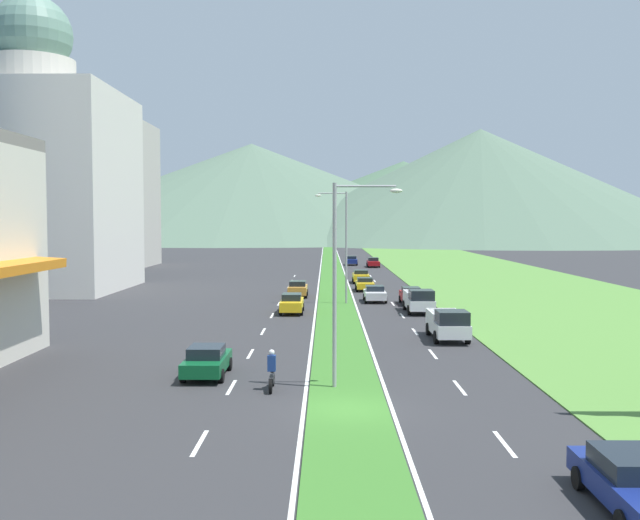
% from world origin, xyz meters
% --- Properties ---
extents(ground_plane, '(600.00, 600.00, 0.00)m').
position_xyz_m(ground_plane, '(0.00, 0.00, 0.00)').
color(ground_plane, '#2D2D30').
extents(grass_median, '(3.20, 240.00, 0.06)m').
position_xyz_m(grass_median, '(0.00, 60.00, 0.03)').
color(grass_median, '#387028').
rests_on(grass_median, ground_plane).
extents(grass_verge_right, '(24.00, 240.00, 0.06)m').
position_xyz_m(grass_verge_right, '(20.60, 60.00, 0.03)').
color(grass_verge_right, '#518438').
rests_on(grass_verge_right, ground_plane).
extents(lane_dash_left_2, '(0.16, 2.80, 0.01)m').
position_xyz_m(lane_dash_left_2, '(-5.10, -4.16, 0.01)').
color(lane_dash_left_2, silver).
rests_on(lane_dash_left_2, ground_plane).
extents(lane_dash_left_3, '(0.16, 2.80, 0.01)m').
position_xyz_m(lane_dash_left_3, '(-5.10, 3.76, 0.01)').
color(lane_dash_left_3, silver).
rests_on(lane_dash_left_3, ground_plane).
extents(lane_dash_left_4, '(0.16, 2.80, 0.01)m').
position_xyz_m(lane_dash_left_4, '(-5.10, 11.68, 0.01)').
color(lane_dash_left_4, silver).
rests_on(lane_dash_left_4, ground_plane).
extents(lane_dash_left_5, '(0.16, 2.80, 0.01)m').
position_xyz_m(lane_dash_left_5, '(-5.10, 19.60, 0.01)').
color(lane_dash_left_5, silver).
rests_on(lane_dash_left_5, ground_plane).
extents(lane_dash_left_6, '(0.16, 2.80, 0.01)m').
position_xyz_m(lane_dash_left_6, '(-5.10, 27.52, 0.01)').
color(lane_dash_left_6, silver).
rests_on(lane_dash_left_6, ground_plane).
extents(lane_dash_left_7, '(0.16, 2.80, 0.01)m').
position_xyz_m(lane_dash_left_7, '(-5.10, 35.44, 0.01)').
color(lane_dash_left_7, silver).
rests_on(lane_dash_left_7, ground_plane).
extents(lane_dash_left_8, '(0.16, 2.80, 0.01)m').
position_xyz_m(lane_dash_left_8, '(-5.10, 43.36, 0.01)').
color(lane_dash_left_8, silver).
rests_on(lane_dash_left_8, ground_plane).
extents(lane_dash_left_9, '(0.16, 2.80, 0.01)m').
position_xyz_m(lane_dash_left_9, '(-5.10, 51.28, 0.01)').
color(lane_dash_left_9, silver).
rests_on(lane_dash_left_9, ground_plane).
extents(lane_dash_left_10, '(0.16, 2.80, 0.01)m').
position_xyz_m(lane_dash_left_10, '(-5.10, 59.21, 0.01)').
color(lane_dash_left_10, silver).
rests_on(lane_dash_left_10, ground_plane).
extents(lane_dash_left_11, '(0.16, 2.80, 0.01)m').
position_xyz_m(lane_dash_left_11, '(-5.10, 67.13, 0.01)').
color(lane_dash_left_11, silver).
rests_on(lane_dash_left_11, ground_plane).
extents(lane_dash_right_2, '(0.16, 2.80, 0.01)m').
position_xyz_m(lane_dash_right_2, '(5.10, -4.16, 0.01)').
color(lane_dash_right_2, silver).
rests_on(lane_dash_right_2, ground_plane).
extents(lane_dash_right_3, '(0.16, 2.80, 0.01)m').
position_xyz_m(lane_dash_right_3, '(5.10, 3.76, 0.01)').
color(lane_dash_right_3, silver).
rests_on(lane_dash_right_3, ground_plane).
extents(lane_dash_right_4, '(0.16, 2.80, 0.01)m').
position_xyz_m(lane_dash_right_4, '(5.10, 11.68, 0.01)').
color(lane_dash_right_4, silver).
rests_on(lane_dash_right_4, ground_plane).
extents(lane_dash_right_5, '(0.16, 2.80, 0.01)m').
position_xyz_m(lane_dash_right_5, '(5.10, 19.60, 0.01)').
color(lane_dash_right_5, silver).
rests_on(lane_dash_right_5, ground_plane).
extents(lane_dash_right_6, '(0.16, 2.80, 0.01)m').
position_xyz_m(lane_dash_right_6, '(5.10, 27.52, 0.01)').
color(lane_dash_right_6, silver).
rests_on(lane_dash_right_6, ground_plane).
extents(lane_dash_right_7, '(0.16, 2.80, 0.01)m').
position_xyz_m(lane_dash_right_7, '(5.10, 35.44, 0.01)').
color(lane_dash_right_7, silver).
rests_on(lane_dash_right_7, ground_plane).
extents(lane_dash_right_8, '(0.16, 2.80, 0.01)m').
position_xyz_m(lane_dash_right_8, '(5.10, 43.36, 0.01)').
color(lane_dash_right_8, silver).
rests_on(lane_dash_right_8, ground_plane).
extents(lane_dash_right_9, '(0.16, 2.80, 0.01)m').
position_xyz_m(lane_dash_right_9, '(5.10, 51.28, 0.01)').
color(lane_dash_right_9, silver).
rests_on(lane_dash_right_9, ground_plane).
extents(lane_dash_right_10, '(0.16, 2.80, 0.01)m').
position_xyz_m(lane_dash_right_10, '(5.10, 59.21, 0.01)').
color(lane_dash_right_10, silver).
rests_on(lane_dash_right_10, ground_plane).
extents(lane_dash_right_11, '(0.16, 2.80, 0.01)m').
position_xyz_m(lane_dash_right_11, '(5.10, 67.13, 0.01)').
color(lane_dash_right_11, silver).
rests_on(lane_dash_right_11, ground_plane).
extents(edge_line_median_left, '(0.16, 240.00, 0.01)m').
position_xyz_m(edge_line_median_left, '(-1.75, 60.00, 0.01)').
color(edge_line_median_left, silver).
rests_on(edge_line_median_left, ground_plane).
extents(edge_line_median_right, '(0.16, 240.00, 0.01)m').
position_xyz_m(edge_line_median_right, '(1.75, 60.00, 0.01)').
color(edge_line_median_right, silver).
rests_on(edge_line_median_right, ground_plane).
extents(domed_building, '(18.36, 18.36, 31.09)m').
position_xyz_m(domed_building, '(-31.88, 47.84, 12.13)').
color(domed_building, silver).
rests_on(domed_building, ground_plane).
extents(midrise_colored, '(12.19, 12.19, 23.12)m').
position_xyz_m(midrise_colored, '(-35.58, 88.73, 11.56)').
color(midrise_colored, '#B7B2A8').
rests_on(midrise_colored, ground_plane).
extents(hill_far_left, '(202.78, 202.78, 38.81)m').
position_xyz_m(hill_far_left, '(-31.50, 263.52, 19.41)').
color(hill_far_left, '#516B56').
rests_on(hill_far_left, ground_plane).
extents(hill_far_center, '(177.22, 177.22, 33.80)m').
position_xyz_m(hill_far_center, '(33.56, 289.45, 16.90)').
color(hill_far_center, '#47664C').
rests_on(hill_far_center, ground_plane).
extents(hill_far_right, '(168.57, 168.57, 40.48)m').
position_xyz_m(hill_far_right, '(54.95, 230.42, 20.24)').
color(hill_far_right, '#516B56').
rests_on(hill_far_right, ground_plane).
extents(street_lamp_near, '(3.07, 0.28, 9.11)m').
position_xyz_m(street_lamp_near, '(-0.15, 3.68, 5.26)').
color(street_lamp_near, '#99999E').
rests_on(street_lamp_near, ground_plane).
extents(street_lamp_mid, '(2.87, 0.42, 10.01)m').
position_xyz_m(street_lamp_mid, '(0.64, 35.36, 5.71)').
color(street_lamp_mid, '#99999E').
rests_on(street_lamp_mid, ground_plane).
extents(car_0, '(1.96, 4.14, 1.38)m').
position_xyz_m(car_0, '(3.24, 47.28, 0.72)').
color(car_0, yellow).
rests_on(car_0, ground_plane).
extents(car_1, '(1.90, 4.41, 1.52)m').
position_xyz_m(car_1, '(6.70, 35.10, 0.78)').
color(car_1, maroon).
rests_on(car_1, ground_plane).
extents(car_2, '(2.02, 4.12, 1.48)m').
position_xyz_m(car_2, '(3.60, 37.05, 0.76)').
color(car_2, silver).
rests_on(car_2, ground_plane).
extents(car_3, '(1.92, 4.07, 1.51)m').
position_xyz_m(car_3, '(3.37, 90.14, 0.77)').
color(car_3, navy).
rests_on(car_3, ground_plane).
extents(car_4, '(1.89, 4.59, 1.60)m').
position_xyz_m(car_4, '(-3.63, 29.05, 0.81)').
color(car_4, yellow).
rests_on(car_4, ground_plane).
extents(car_5, '(1.99, 4.35, 1.49)m').
position_xyz_m(car_5, '(-6.57, 5.97, 0.76)').
color(car_5, '#0C5128').
rests_on(car_5, ground_plane).
extents(car_6, '(1.99, 4.67, 1.53)m').
position_xyz_m(car_6, '(6.64, 85.11, 0.77)').
color(car_6, maroon).
rests_on(car_6, ground_plane).
extents(car_7, '(1.94, 4.75, 1.46)m').
position_xyz_m(car_7, '(7.01, -9.55, 0.75)').
color(car_7, navy).
rests_on(car_7, ground_plane).
extents(car_8, '(2.00, 4.14, 1.54)m').
position_xyz_m(car_8, '(3.28, 56.61, 0.79)').
color(car_8, yellow).
rests_on(car_8, ground_plane).
extents(car_9, '(1.95, 4.17, 1.58)m').
position_xyz_m(car_9, '(-3.64, 41.11, 0.80)').
color(car_9, '#C6842D').
rests_on(car_9, ground_plane).
extents(pickup_truck_0, '(2.18, 5.40, 2.00)m').
position_xyz_m(pickup_truck_0, '(6.64, 29.21, 0.98)').
color(pickup_truck_0, silver).
rests_on(pickup_truck_0, ground_plane).
extents(pickup_truck_1, '(2.18, 5.40, 2.00)m').
position_xyz_m(pickup_truck_1, '(6.76, 16.33, 0.98)').
color(pickup_truck_1, silver).
rests_on(pickup_truck_1, ground_plane).
extents(motorcycle_rider, '(0.36, 2.00, 1.80)m').
position_xyz_m(motorcycle_rider, '(-3.25, 3.32, 0.75)').
color(motorcycle_rider, black).
rests_on(motorcycle_rider, ground_plane).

